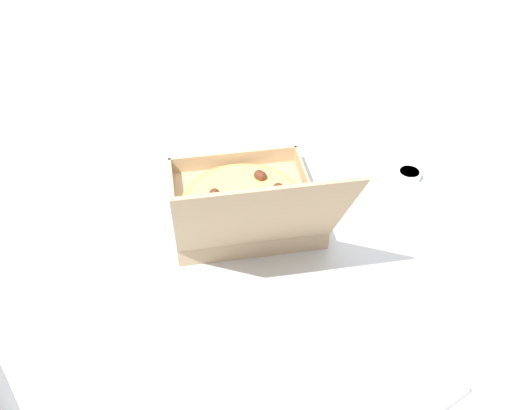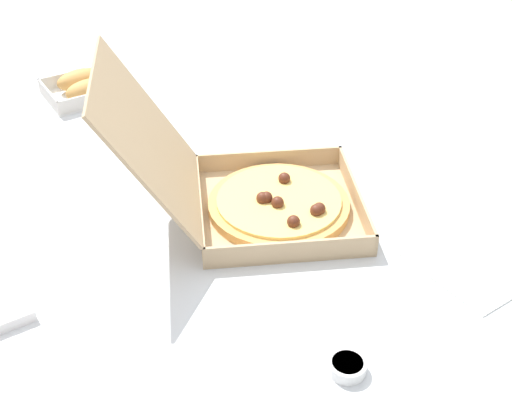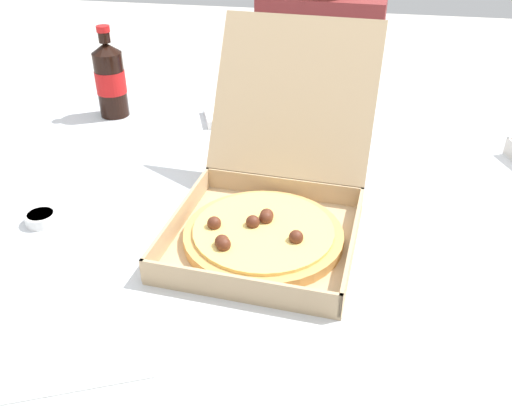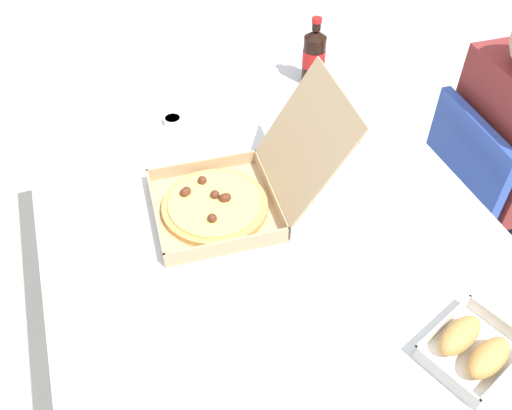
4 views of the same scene
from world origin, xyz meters
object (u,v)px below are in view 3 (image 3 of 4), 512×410
Objects in this scene: pizza_box_open at (268,209)px; diner_person at (320,85)px; napkin_pile at (227,116)px; dipping_sauce_cup at (41,218)px; paper_menu at (70,348)px; cola_bottle at (110,79)px; chair at (313,151)px.

diner_person is at bearing 89.16° from pizza_box_open.
napkin_pile and dipping_sauce_cup have the same top height.
diner_person is 20.54× the size of dipping_sauce_cup.
napkin_pile is at bearing 111.53° from pizza_box_open.
diner_person is 10.46× the size of napkin_pile.
napkin_pile reaches higher than paper_menu.
paper_menu is (-0.23, -1.24, 0.06)m from diner_person.
dipping_sauce_cup is (0.07, -0.49, -0.08)m from cola_bottle.
cola_bottle reaches higher than napkin_pile.
cola_bottle is 0.81m from paper_menu.
diner_person reaches higher than chair.
chair is at bearing 89.33° from pizza_box_open.
dipping_sauce_cup is at bearing -113.28° from diner_person.
chair reaches higher than dipping_sauce_cup.
chair is at bearing -93.29° from diner_person.
cola_bottle reaches higher than paper_menu.
napkin_pile is (0.03, 0.79, 0.01)m from paper_menu.
cola_bottle is at bearing -135.73° from diner_person.
paper_menu is 3.75× the size of dipping_sauce_cup.
chair reaches higher than napkin_pile.
chair is at bearing 55.28° from paper_menu.
paper_menu is 0.33m from dipping_sauce_cup.
dipping_sauce_cup is (-0.41, -0.91, 0.27)m from chair.
pizza_box_open is 0.65m from cola_bottle.
dipping_sauce_cup is at bearing -172.34° from pizza_box_open.
paper_menu is at bearing -100.68° from chair.
cola_bottle is 0.30m from napkin_pile.
paper_menu is 0.79m from napkin_pile.
chair is 1.71× the size of pizza_box_open.
diner_person is at bearing 86.71° from chair.
cola_bottle is at bearing 98.08° from dipping_sauce_cup.
chair is 3.71× the size of cola_bottle.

